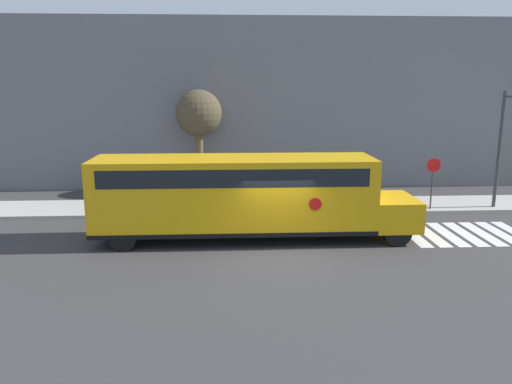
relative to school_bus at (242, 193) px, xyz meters
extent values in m
plane|color=#3A3838|center=(1.21, -1.77, -1.80)|extent=(60.00, 60.00, 0.00)
cube|color=#B2ADA3|center=(1.21, 4.73, -1.73)|extent=(44.00, 3.00, 0.15)
cube|color=slate|center=(1.21, 11.23, 2.83)|extent=(32.00, 4.00, 9.26)
cube|color=white|center=(6.64, 0.23, -1.80)|extent=(0.50, 3.20, 0.01)
cube|color=white|center=(7.34, 0.23, -1.80)|extent=(0.50, 3.20, 0.01)
cube|color=white|center=(8.04, 0.23, -1.80)|extent=(0.50, 3.20, 0.01)
cube|color=white|center=(8.74, 0.23, -1.80)|extent=(0.50, 3.20, 0.01)
cube|color=white|center=(9.44, 0.23, -1.80)|extent=(0.50, 3.20, 0.01)
cube|color=white|center=(10.14, 0.23, -1.80)|extent=(0.50, 3.20, 0.01)
cube|color=#EAA80F|center=(-0.31, 0.00, -0.02)|extent=(10.28, 2.50, 2.67)
cube|color=#EAA80F|center=(5.67, 0.00, -0.79)|extent=(1.69, 2.50, 1.12)
cube|color=black|center=(-0.31, 0.00, -1.27)|extent=(10.28, 2.54, 0.16)
cube|color=black|center=(-0.31, 0.00, 0.77)|extent=(9.46, 2.53, 0.64)
cylinder|color=red|center=(2.51, -1.29, -0.15)|extent=(0.44, 0.02, 0.44)
cylinder|color=black|center=(5.59, 1.08, -1.30)|extent=(1.00, 0.30, 1.00)
cylinder|color=black|center=(5.59, -1.08, -1.30)|extent=(1.00, 0.30, 1.00)
cylinder|color=black|center=(-4.26, 1.08, -1.30)|extent=(1.00, 0.30, 1.00)
cylinder|color=black|center=(-4.26, -1.08, -1.30)|extent=(1.00, 0.30, 1.00)
cylinder|color=#38383A|center=(8.69, 3.62, -0.70)|extent=(0.07, 0.07, 2.21)
cylinder|color=red|center=(8.69, 3.57, 0.38)|extent=(0.62, 0.03, 0.62)
cylinder|color=#38383A|center=(11.81, 3.88, 0.93)|extent=(0.16, 0.16, 5.47)
cylinder|color=brown|center=(-2.06, 8.25, -0.03)|extent=(0.37, 0.37, 3.54)
sphere|color=#4C422D|center=(-2.06, 8.25, 2.46)|extent=(2.41, 2.41, 2.41)
camera|label=1|loc=(-0.44, -18.09, 4.01)|focal=35.00mm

